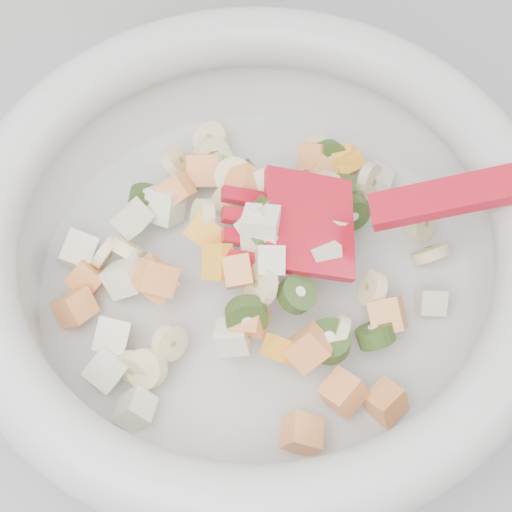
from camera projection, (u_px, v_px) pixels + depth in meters
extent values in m
cube|color=gray|center=(297.00, 469.00, 0.92)|extent=(2.00, 0.60, 0.90)
cylinder|color=#BBBBB9|center=(256.00, 286.00, 0.53)|extent=(0.30, 0.30, 0.02)
torus|color=#BBBBB9|center=(256.00, 229.00, 0.47)|extent=(0.37, 0.37, 0.04)
cylinder|color=#F5EBA3|center=(221.00, 165.00, 0.55)|extent=(0.03, 0.02, 0.03)
cylinder|color=#F5EBA3|center=(228.00, 200.00, 0.51)|extent=(0.03, 0.03, 0.02)
cylinder|color=#F5EBA3|center=(267.00, 215.00, 0.50)|extent=(0.02, 0.03, 0.03)
cylinder|color=#F5EBA3|center=(260.00, 285.00, 0.47)|extent=(0.03, 0.04, 0.03)
cylinder|color=#F5EBA3|center=(127.00, 249.00, 0.51)|extent=(0.02, 0.03, 0.03)
cylinder|color=#F5EBA3|center=(147.00, 368.00, 0.47)|extent=(0.03, 0.03, 0.03)
cylinder|color=#F5EBA3|center=(286.00, 195.00, 0.52)|extent=(0.03, 0.03, 0.02)
cylinder|color=#F5EBA3|center=(334.00, 225.00, 0.50)|extent=(0.03, 0.03, 0.03)
cylinder|color=#F5EBA3|center=(372.00, 289.00, 0.49)|extent=(0.02, 0.03, 0.03)
cylinder|color=#F5EBA3|center=(170.00, 343.00, 0.47)|extent=(0.03, 0.03, 0.02)
cylinder|color=#F5EBA3|center=(431.00, 253.00, 0.52)|extent=(0.04, 0.03, 0.03)
cylinder|color=#F5EBA3|center=(212.00, 157.00, 0.55)|extent=(0.04, 0.03, 0.04)
cylinder|color=#F5EBA3|center=(203.00, 218.00, 0.50)|extent=(0.02, 0.03, 0.03)
cylinder|color=#F5EBA3|center=(421.00, 223.00, 0.53)|extent=(0.03, 0.02, 0.03)
cylinder|color=#F5EBA3|center=(292.00, 204.00, 0.51)|extent=(0.03, 0.04, 0.03)
cylinder|color=#F5EBA3|center=(177.00, 163.00, 0.55)|extent=(0.02, 0.03, 0.03)
cylinder|color=#F5EBA3|center=(133.00, 368.00, 0.47)|extent=(0.03, 0.03, 0.03)
cylinder|color=#F5EBA3|center=(336.00, 336.00, 0.48)|extent=(0.03, 0.03, 0.03)
cylinder|color=#F5EBA3|center=(325.00, 191.00, 0.52)|extent=(0.03, 0.04, 0.04)
cylinder|color=#F5EBA3|center=(211.00, 140.00, 0.57)|extent=(0.04, 0.04, 0.02)
cylinder|color=#F5EBA3|center=(317.00, 151.00, 0.56)|extent=(0.02, 0.03, 0.03)
cylinder|color=#F5EBA3|center=(234.00, 176.00, 0.52)|extent=(0.04, 0.03, 0.03)
cylinder|color=#F5EBA3|center=(105.00, 253.00, 0.51)|extent=(0.03, 0.02, 0.03)
cylinder|color=#F5EBA3|center=(369.00, 182.00, 0.54)|extent=(0.03, 0.03, 0.04)
cube|color=#FCA34F|center=(386.00, 403.00, 0.47)|extent=(0.03, 0.03, 0.02)
cube|color=#FCA34F|center=(314.00, 157.00, 0.55)|extent=(0.03, 0.03, 0.03)
cube|color=#FCA34F|center=(238.00, 272.00, 0.47)|extent=(0.02, 0.03, 0.03)
cube|color=#FCA34F|center=(302.00, 433.00, 0.45)|extent=(0.03, 0.03, 0.02)
cube|color=#FCA34F|center=(388.00, 315.00, 0.48)|extent=(0.03, 0.03, 0.03)
cube|color=#FCA34F|center=(75.00, 307.00, 0.49)|extent=(0.03, 0.03, 0.03)
cube|color=#FCA34F|center=(156.00, 278.00, 0.49)|extent=(0.03, 0.03, 0.03)
cube|color=#FCA34F|center=(343.00, 392.00, 0.46)|extent=(0.03, 0.03, 0.03)
cube|color=#FCA34F|center=(177.00, 190.00, 0.53)|extent=(0.03, 0.03, 0.03)
cube|color=#FCA34F|center=(155.00, 279.00, 0.49)|extent=(0.03, 0.04, 0.04)
cube|color=#FCA34F|center=(308.00, 348.00, 0.46)|extent=(0.03, 0.03, 0.03)
cube|color=#FCA34F|center=(87.00, 279.00, 0.51)|extent=(0.03, 0.03, 0.03)
cube|color=#FCA34F|center=(249.00, 320.00, 0.47)|extent=(0.03, 0.03, 0.03)
cube|color=#FCA34F|center=(203.00, 170.00, 0.54)|extent=(0.03, 0.03, 0.03)
cube|color=#FCA34F|center=(244.00, 183.00, 0.52)|extent=(0.03, 0.03, 0.03)
cube|color=#FCA34F|center=(321.00, 172.00, 0.55)|extent=(0.03, 0.03, 0.03)
cylinder|color=#4B822B|center=(247.00, 316.00, 0.46)|extent=(0.03, 0.02, 0.03)
cylinder|color=#4B822B|center=(260.00, 215.00, 0.49)|extent=(0.03, 0.03, 0.03)
cylinder|color=#4B822B|center=(351.00, 213.00, 0.52)|extent=(0.04, 0.02, 0.04)
cylinder|color=#4B822B|center=(297.00, 294.00, 0.47)|extent=(0.03, 0.03, 0.02)
cylinder|color=#4B822B|center=(217.00, 168.00, 0.55)|extent=(0.03, 0.03, 0.02)
cylinder|color=#4B822B|center=(263.00, 233.00, 0.48)|extent=(0.03, 0.04, 0.04)
cylinder|color=#4B822B|center=(257.00, 191.00, 0.52)|extent=(0.04, 0.04, 0.03)
cylinder|color=#4B822B|center=(342.00, 192.00, 0.53)|extent=(0.02, 0.03, 0.03)
cylinder|color=#4B822B|center=(239.00, 177.00, 0.53)|extent=(0.03, 0.03, 0.04)
cylinder|color=#4B822B|center=(329.00, 159.00, 0.55)|extent=(0.04, 0.03, 0.04)
cylinder|color=#4B822B|center=(329.00, 341.00, 0.47)|extent=(0.04, 0.04, 0.01)
cylinder|color=#4B822B|center=(146.00, 198.00, 0.53)|extent=(0.03, 0.03, 0.02)
cylinder|color=#4B822B|center=(375.00, 335.00, 0.48)|extent=(0.03, 0.03, 0.03)
cube|color=beige|center=(322.00, 256.00, 0.48)|extent=(0.02, 0.03, 0.03)
cube|color=beige|center=(329.00, 203.00, 0.52)|extent=(0.03, 0.03, 0.03)
cube|color=beige|center=(431.00, 301.00, 0.50)|extent=(0.02, 0.02, 0.02)
cube|color=beige|center=(269.00, 260.00, 0.47)|extent=(0.02, 0.03, 0.03)
cube|color=beige|center=(267.00, 181.00, 0.52)|extent=(0.03, 0.03, 0.03)
cube|color=beige|center=(125.00, 277.00, 0.50)|extent=(0.03, 0.03, 0.03)
cube|color=beige|center=(77.00, 250.00, 0.51)|extent=(0.03, 0.03, 0.03)
cube|color=beige|center=(135.00, 409.00, 0.46)|extent=(0.03, 0.03, 0.03)
cube|color=beige|center=(112.00, 335.00, 0.48)|extent=(0.03, 0.03, 0.03)
cube|color=beige|center=(165.00, 205.00, 0.53)|extent=(0.03, 0.04, 0.03)
cube|color=beige|center=(314.00, 221.00, 0.50)|extent=(0.03, 0.03, 0.03)
cube|color=beige|center=(377.00, 179.00, 0.55)|extent=(0.03, 0.02, 0.02)
cube|color=beige|center=(234.00, 337.00, 0.47)|extent=(0.03, 0.03, 0.03)
cube|color=beige|center=(132.00, 219.00, 0.52)|extent=(0.03, 0.03, 0.03)
cube|color=beige|center=(108.00, 369.00, 0.48)|extent=(0.03, 0.04, 0.03)
cube|color=beige|center=(261.00, 226.00, 0.48)|extent=(0.03, 0.03, 0.03)
cube|color=beige|center=(261.00, 228.00, 0.48)|extent=(0.03, 0.03, 0.03)
cube|color=beige|center=(207.00, 171.00, 0.55)|extent=(0.02, 0.03, 0.03)
cube|color=orange|center=(283.00, 351.00, 0.46)|extent=(0.03, 0.02, 0.03)
cube|color=orange|center=(343.00, 162.00, 0.55)|extent=(0.02, 0.03, 0.02)
cube|color=orange|center=(346.00, 161.00, 0.55)|extent=(0.02, 0.02, 0.02)
cube|color=orange|center=(217.00, 262.00, 0.47)|extent=(0.02, 0.03, 0.03)
cube|color=orange|center=(205.00, 233.00, 0.49)|extent=(0.03, 0.03, 0.03)
cube|color=red|center=(309.00, 224.00, 0.49)|extent=(0.07, 0.08, 0.03)
cube|color=red|center=(244.00, 197.00, 0.50)|extent=(0.03, 0.02, 0.02)
cube|color=red|center=(245.00, 218.00, 0.49)|extent=(0.03, 0.02, 0.02)
cube|color=red|center=(245.00, 239.00, 0.48)|extent=(0.03, 0.02, 0.02)
cube|color=red|center=(246.00, 261.00, 0.48)|extent=(0.03, 0.02, 0.02)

